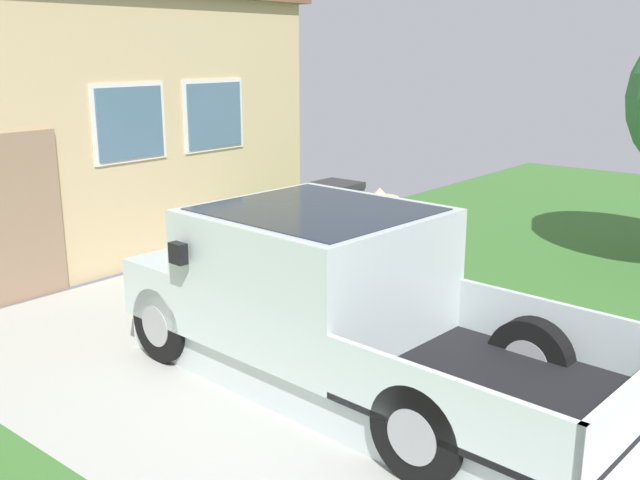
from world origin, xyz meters
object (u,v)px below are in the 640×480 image
at_px(pickup_truck, 330,302).
at_px(wheeled_trash_bin, 337,213).
at_px(person_with_hat, 379,245).
at_px(handbag, 407,313).

relative_size(pickup_truck, wheeled_trash_bin, 4.64).
relative_size(pickup_truck, person_with_hat, 3.17).
bearing_deg(person_with_hat, pickup_truck, 16.35).
bearing_deg(wheeled_trash_bin, pickup_truck, -142.47).
xyz_separation_m(pickup_truck, handbag, (1.68, 0.17, -0.64)).
xyz_separation_m(pickup_truck, wheeled_trash_bin, (3.75, 2.88, -0.17)).
height_order(handbag, wheeled_trash_bin, wheeled_trash_bin).
bearing_deg(pickup_truck, wheeled_trash_bin, 40.62).
bearing_deg(wheeled_trash_bin, handbag, -127.38).
relative_size(pickup_truck, handbag, 12.09).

